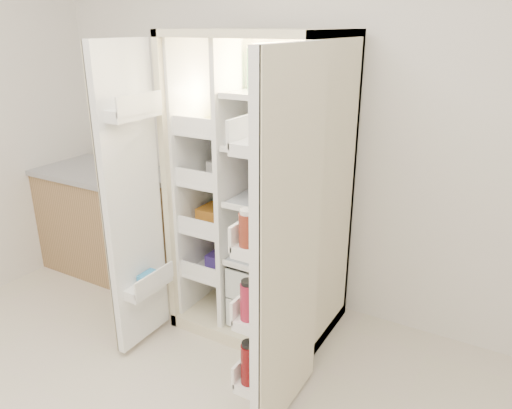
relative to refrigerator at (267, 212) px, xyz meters
The scene contains 5 objects.
wall_back 0.71m from the refrigerator, 71.34° to the left, with size 4.00×0.02×2.70m, color white.
refrigerator is the anchor object (origin of this frame).
freezer_door 0.81m from the refrigerator, 130.48° to the right, with size 0.15×0.40×1.72m.
fridge_door 0.85m from the refrigerator, 56.16° to the right, with size 0.17×0.58×1.72m.
kitchen_counter 1.41m from the refrigerator, behind, with size 1.11×0.59×0.80m.
Camera 1 is at (1.21, -0.77, 1.82)m, focal length 34.00 mm.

